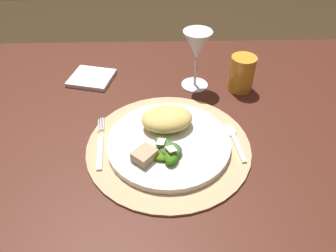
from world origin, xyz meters
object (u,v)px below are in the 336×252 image
spoon (233,136)px  wine_glass (197,48)px  dinner_plate (169,143)px  amber_tumbler (242,73)px  napkin (92,78)px  dining_table (184,169)px  fork (100,145)px

spoon → wine_glass: 0.26m
dinner_plate → amber_tumbler: bearing=48.0°
amber_tumbler → dinner_plate: bearing=-132.0°
spoon → napkin: bearing=144.6°
dining_table → amber_tumbler: 0.31m
napkin → dinner_plate: bearing=-52.8°
napkin → spoon: bearing=-35.4°
fork → spoon: spoon is taller
dinner_plate → spoon: dinner_plate is taller
napkin → wine_glass: bearing=-7.2°
dinner_plate → spoon: size_ratio=2.22×
wine_glass → amber_tumbler: size_ratio=1.66×
napkin → wine_glass: size_ratio=0.72×
dining_table → amber_tumbler: (0.16, 0.16, 0.20)m
fork → napkin: napkin is taller
spoon → amber_tumbler: 0.22m
dinner_plate → napkin: dinner_plate is taller
fork → spoon: size_ratio=1.36×
napkin → amber_tumbler: size_ratio=1.19×
napkin → wine_glass: wine_glass is taller
fork → wine_glass: 0.36m
spoon → amber_tumbler: size_ratio=1.27×
dining_table → amber_tumbler: size_ratio=12.32×
fork → spoon: (0.31, 0.02, 0.00)m
napkin → fork: bearing=-77.6°
dinner_plate → fork: size_ratio=1.63×
dining_table → dinner_plate: dinner_plate is taller
dinner_plate → fork: dinner_plate is taller
napkin → wine_glass: (0.30, -0.04, 0.11)m
spoon → napkin: 0.45m
dining_table → fork: fork is taller
wine_glass → amber_tumbler: bearing=-8.6°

